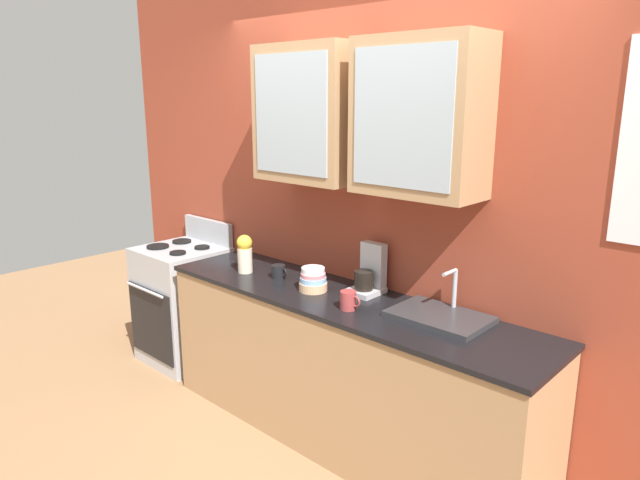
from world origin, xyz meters
TOP-DOWN VIEW (x-y plane):
  - ground_plane at (0.00, 0.00)m, footprint 10.00×10.00m
  - back_wall_unit at (0.01, 0.31)m, footprint 4.94×0.42m
  - counter at (0.00, 0.00)m, footprint 2.47×0.60m
  - stove_range at (-1.61, -0.00)m, footprint 0.59×0.61m
  - sink_faucet at (0.58, 0.10)m, footprint 0.49×0.34m
  - bowl_stack at (-0.21, -0.02)m, footprint 0.17×0.17m
  - vase at (-0.78, -0.06)m, footprint 0.10×0.10m
  - cup_near_sink at (0.14, -0.11)m, footprint 0.13×0.09m
  - cup_near_bowls at (-0.53, 0.01)m, footprint 0.12×0.09m
  - coffee_maker at (0.05, 0.18)m, footprint 0.17×0.20m

SIDE VIEW (x-z plane):
  - ground_plane at x=0.00m, z-range 0.00..0.00m
  - counter at x=0.00m, z-range 0.00..0.89m
  - stove_range at x=-1.61m, z-range -0.08..0.99m
  - sink_faucet at x=0.58m, z-range 0.79..1.04m
  - cup_near_bowls at x=-0.53m, z-range 0.89..0.98m
  - cup_near_sink at x=0.14m, z-range 0.89..0.99m
  - bowl_stack at x=-0.21m, z-range 0.89..1.03m
  - coffee_maker at x=0.05m, z-range 0.86..1.15m
  - vase at x=-0.78m, z-range 0.90..1.15m
  - back_wall_unit at x=0.01m, z-range 0.09..2.95m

